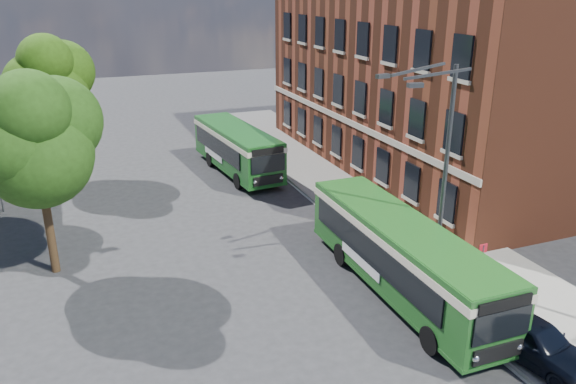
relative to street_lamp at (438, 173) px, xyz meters
name	(u,v)px	position (x,y,z in m)	size (l,w,h in m)	color
ground	(304,279)	(-4.84, 2.00, -4.79)	(120.00, 120.00, 0.00)	#2B2B2E
pavement	(360,194)	(2.16, 10.00, -4.72)	(6.00, 48.00, 0.15)	gray
kerb_line	(313,202)	(-0.89, 10.00, -4.79)	(0.12, 48.00, 0.01)	beige
brick_office	(430,62)	(9.16, 14.00, 2.18)	(12.10, 26.00, 14.20)	brown
street_lamp	(438,173)	(0.00, 0.00, 0.00)	(2.96, 2.38, 9.00)	#383B3D
bus_stop_sign	(481,268)	(0.76, -2.20, -3.28)	(0.35, 0.08, 2.52)	#383B3D
bus_front	(402,251)	(-1.64, -0.35, -2.96)	(2.72, 11.70, 3.02)	#1D571D
bus_rear	(237,146)	(-3.32, 16.92, -2.96)	(3.48, 10.04, 3.02)	#19561C
parked_car	(534,340)	(-0.04, -5.90, -3.92)	(1.71, 4.25, 1.45)	black
pedestrian_a	(494,302)	(0.18, -3.74, -3.79)	(0.62, 0.41, 1.69)	black
pedestrian_b	(439,256)	(0.60, 0.16, -3.82)	(0.80, 0.62, 1.64)	black
tree_left	(37,138)	(-14.60, 6.57, 1.22)	(5.25, 4.99, 8.86)	#332212
tree_right	(50,81)	(-14.14, 20.03, 1.41)	(5.41, 5.14, 9.14)	#332212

